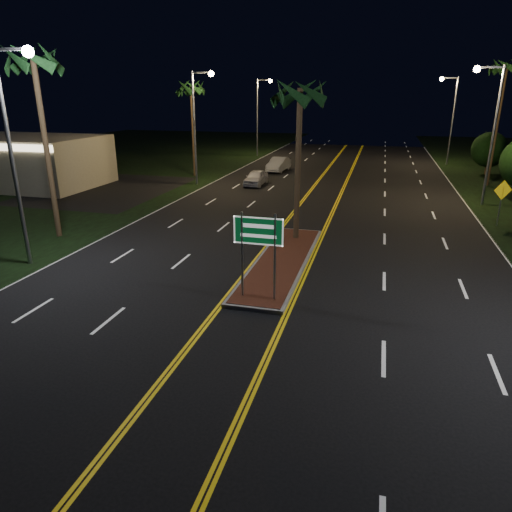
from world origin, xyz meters
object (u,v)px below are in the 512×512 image
(palm_left_far, at_px, (191,88))
(streetlight_left_near, at_px, (16,135))
(highway_sign, at_px, (258,239))
(streetlight_left_mid, at_px, (198,115))
(palm_median, at_px, (300,93))
(car_far, at_px, (279,163))
(streetlight_right_mid, at_px, (489,120))
(warning_sign, at_px, (502,196))
(median_island, at_px, (282,261))
(commercial_building, at_px, (11,161))
(car_near, at_px, (256,176))
(shrub_far, at_px, (489,150))
(palm_right_far, at_px, (506,68))
(palm_left_near, at_px, (33,62))
(streetlight_left_far, at_px, (260,108))
(streetlight_right_far, at_px, (450,110))

(palm_left_far, bearing_deg, streetlight_left_near, -84.79)
(highway_sign, bearing_deg, streetlight_left_mid, 116.59)
(streetlight_left_near, relative_size, palm_left_far, 1.02)
(palm_median, height_order, car_far, palm_median)
(streetlight_right_mid, relative_size, warning_sign, 3.39)
(median_island, bearing_deg, streetlight_left_near, -164.22)
(streetlight_left_mid, bearing_deg, commercial_building, -165.39)
(streetlight_left_mid, relative_size, car_near, 2.06)
(palm_median, xyz_separation_m, car_near, (-6.05, 14.50, -6.55))
(streetlight_left_near, bearing_deg, shrub_far, 52.66)
(streetlight_right_mid, height_order, warning_sign, streetlight_right_mid)
(highway_sign, relative_size, palm_left_far, 0.36)
(commercial_building, relative_size, shrub_far, 3.79)
(palm_right_far, distance_m, shrub_far, 9.13)
(palm_right_far, bearing_deg, palm_left_near, -138.99)
(streetlight_left_mid, distance_m, palm_right_far, 24.42)
(streetlight_left_near, relative_size, shrub_far, 2.27)
(palm_right_far, height_order, car_far, palm_right_far)
(streetlight_right_mid, bearing_deg, streetlight_left_near, -139.70)
(commercial_building, relative_size, car_far, 3.18)
(median_island, relative_size, shrub_far, 2.59)
(car_near, bearing_deg, median_island, -70.76)
(highway_sign, relative_size, streetlight_left_near, 0.36)
(streetlight_left_far, relative_size, streetlight_right_far, 1.00)
(commercial_building, height_order, streetlight_left_mid, streetlight_left_mid)
(palm_left_near, bearing_deg, streetlight_right_mid, 31.20)
(warning_sign, bearing_deg, streetlight_right_mid, 67.42)
(highway_sign, xyz_separation_m, streetlight_right_mid, (10.61, 19.20, 3.25))
(palm_left_near, relative_size, shrub_far, 2.47)
(streetlight_left_far, height_order, palm_median, streetlight_left_far)
(warning_sign, bearing_deg, streetlight_left_near, -174.52)
(streetlight_right_far, bearing_deg, palm_left_near, -124.21)
(palm_median, distance_m, car_far, 23.89)
(palm_median, distance_m, warning_sign, 13.46)
(streetlight_right_far, distance_m, palm_left_near, 41.22)
(streetlight_right_mid, bearing_deg, warning_sign, -88.11)
(median_island, relative_size, car_far, 2.17)
(streetlight_right_far, distance_m, car_far, 19.46)
(warning_sign, bearing_deg, palm_left_far, 129.23)
(palm_left_near, distance_m, car_far, 26.83)
(car_far, bearing_deg, streetlight_left_far, 118.34)
(highway_sign, bearing_deg, palm_left_far, 116.92)
(warning_sign, bearing_deg, commercial_building, 149.86)
(car_far, distance_m, warning_sign, 23.37)
(median_island, height_order, car_near, car_near)
(palm_left_near, relative_size, palm_left_far, 1.11)
(streetlight_left_far, distance_m, streetlight_right_far, 21.32)
(palm_left_far, xyz_separation_m, palm_right_far, (25.60, 2.00, 1.40))
(car_near, bearing_deg, highway_sign, -74.09)
(highway_sign, relative_size, streetlight_right_mid, 0.36)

